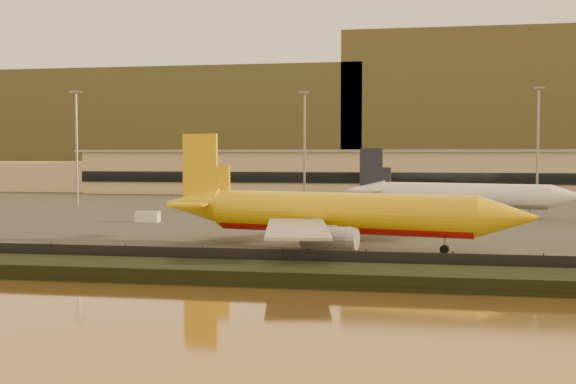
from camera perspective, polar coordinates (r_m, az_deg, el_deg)
name	(u,v)px	position (r m, az deg, el deg)	size (l,w,h in m)	color
ground	(286,255)	(82.86, -0.17, -5.01)	(900.00, 900.00, 0.00)	black
embankment	(253,273)	(66.27, -2.76, -6.42)	(320.00, 7.00, 1.40)	black
tarmac	(354,201)	(176.74, 5.24, -0.72)	(320.00, 220.00, 0.20)	#2D2D2D
perimeter_fence	(262,260)	(70.04, -2.04, -5.41)	(300.00, 0.05, 2.20)	black
terminal_building	(313,173)	(208.41, 1.95, 1.54)	(202.00, 25.00, 12.60)	#C8B48B
apron_light_masts	(417,135)	(155.84, 10.18, 4.48)	(152.20, 12.20, 25.40)	slate
distant_hills	(353,120)	(422.71, 5.18, 5.68)	(470.00, 160.00, 70.00)	brown
dhl_cargo_jet	(335,214)	(87.15, 3.72, -1.72)	(46.57, 44.87, 13.99)	#DCAF0B
white_narrowbody_jet	(460,196)	(135.96, 13.43, -0.29)	(42.90, 40.97, 12.51)	white
gse_vehicle_yellow	(415,222)	(112.36, 10.04, -2.39)	(3.92, 1.77, 1.77)	#DCAF0B
gse_vehicle_white	(148,217)	(122.98, -11.02, -1.93)	(3.91, 1.76, 1.76)	white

